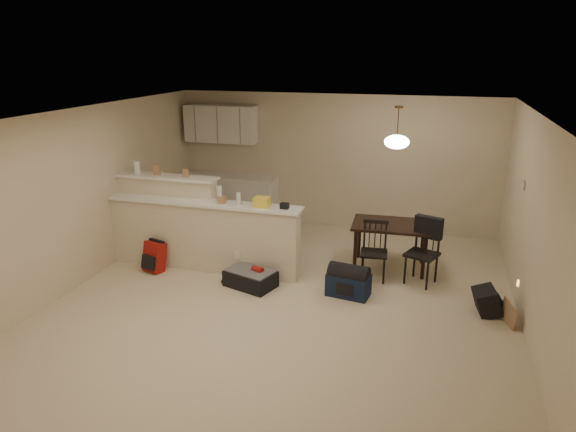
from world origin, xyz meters
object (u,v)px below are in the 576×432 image
at_px(navy_duffel, 348,285).
at_px(black_daypack, 487,301).
at_px(red_backpack, 154,257).
at_px(dining_table, 391,229).
at_px(dining_chair_far, 422,253).
at_px(pendant_lamp, 397,141).
at_px(suitcase, 251,279).
at_px(dining_chair_near, 374,252).

relative_size(navy_duffel, black_daypack, 1.55).
xyz_separation_m(red_backpack, black_daypack, (4.80, 0.00, -0.07)).
distance_m(dining_table, dining_chair_far, 0.68).
relative_size(pendant_lamp, red_backpack, 1.34).
bearing_deg(suitcase, pendant_lamp, 51.21).
height_order(red_backpack, navy_duffel, red_backpack).
height_order(suitcase, red_backpack, red_backpack).
xyz_separation_m(dining_chair_near, black_daypack, (1.54, -0.63, -0.27)).
height_order(suitcase, black_daypack, black_daypack).
distance_m(pendant_lamp, red_backpack, 4.03).
distance_m(dining_chair_near, black_daypack, 1.68).
bearing_deg(dining_chair_near, red_backpack, -174.42).
height_order(dining_chair_near, suitcase, dining_chair_near).
xyz_separation_m(suitcase, navy_duffel, (1.40, 0.10, 0.04)).
distance_m(pendant_lamp, dining_chair_near, 1.64).
bearing_deg(red_backpack, suitcase, 12.77).
xyz_separation_m(dining_table, suitcase, (-1.85, -1.22, -0.52)).
relative_size(suitcase, black_daypack, 1.85).
relative_size(dining_chair_near, suitcase, 1.27).
bearing_deg(suitcase, dining_chair_far, 36.31).
bearing_deg(suitcase, navy_duffel, 21.93).
xyz_separation_m(pendant_lamp, navy_duffel, (-0.45, -1.12, -1.83)).
bearing_deg(red_backpack, dining_table, 34.44).
height_order(dining_table, dining_chair_far, dining_chair_far).
distance_m(dining_table, dining_chair_near, 0.56).
bearing_deg(black_daypack, dining_chair_far, 42.78).
xyz_separation_m(dining_table, navy_duffel, (-0.45, -1.12, -0.48)).
distance_m(dining_table, black_daypack, 1.82).
height_order(pendant_lamp, suitcase, pendant_lamp).
bearing_deg(dining_table, dining_chair_near, -113.56).
bearing_deg(dining_table, pendant_lamp, 53.41).
distance_m(pendant_lamp, suitcase, 2.90).
height_order(navy_duffel, black_daypack, black_daypack).
height_order(dining_chair_near, black_daypack, dining_chair_near).
bearing_deg(pendant_lamp, suitcase, -146.51).
relative_size(dining_chair_far, navy_duffel, 1.65).
bearing_deg(dining_table, red_backpack, -164.92).
bearing_deg(pendant_lamp, red_backpack, -162.02).
bearing_deg(dining_chair_near, black_daypack, -27.50).
bearing_deg(black_daypack, red_backpack, 81.24).
bearing_deg(dining_chair_far, black_daypack, -17.37).
xyz_separation_m(pendant_lamp, dining_chair_far, (0.49, -0.44, -1.51)).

